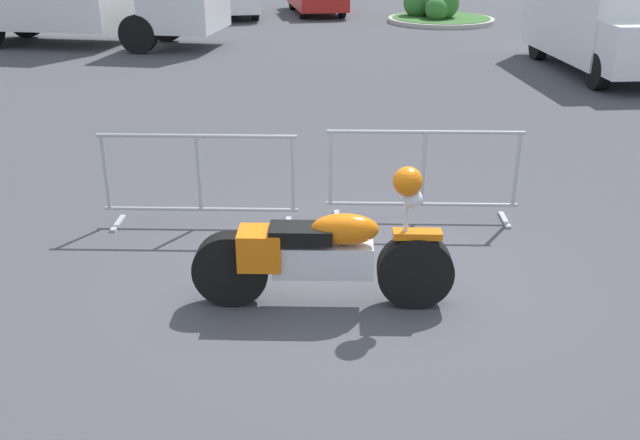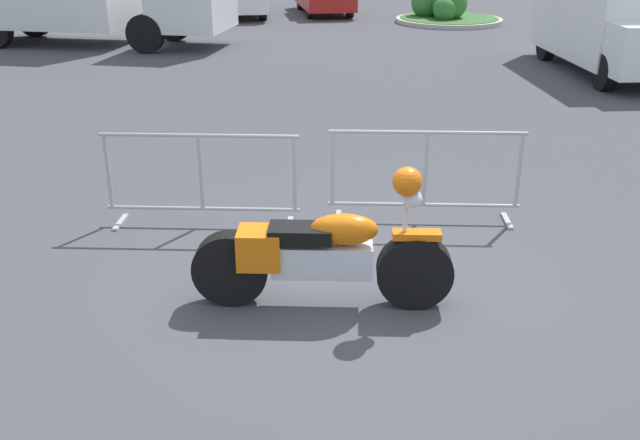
# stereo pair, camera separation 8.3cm
# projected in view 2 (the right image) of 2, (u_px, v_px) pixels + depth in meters

# --- Properties ---
(ground_plane) EXTENTS (120.00, 120.00, 0.00)m
(ground_plane) POSITION_uv_depth(u_px,v_px,m) (352.00, 285.00, 6.75)
(ground_plane) COLOR #424247
(motorcycle) EXTENTS (2.32, 0.42, 1.31)m
(motorcycle) POSITION_uv_depth(u_px,v_px,m) (322.00, 254.00, 6.24)
(motorcycle) COLOR black
(motorcycle) RESTS_ON ground
(crowd_barrier_near) EXTENTS (2.16, 0.61, 1.07)m
(crowd_barrier_near) POSITION_uv_depth(u_px,v_px,m) (201.00, 179.00, 7.85)
(crowd_barrier_near) COLOR #9EA0A5
(crowd_barrier_near) RESTS_ON ground
(crowd_barrier_far) EXTENTS (2.16, 0.61, 1.07)m
(crowd_barrier_far) POSITION_uv_depth(u_px,v_px,m) (425.00, 175.00, 7.96)
(crowd_barrier_far) COLOR #9EA0A5
(crowd_barrier_far) RESTS_ON ground
(delivery_van) EXTENTS (2.07, 5.03, 2.31)m
(delivery_van) POSITION_uv_depth(u_px,v_px,m) (612.00, 14.00, 15.55)
(delivery_van) COLOR white
(delivery_van) RESTS_ON ground
(pedestrian) EXTENTS (0.46, 0.46, 1.69)m
(pedestrian) POSITION_uv_depth(u_px,v_px,m) (574.00, 10.00, 18.88)
(pedestrian) COLOR #262838
(pedestrian) RESTS_ON ground
(planter_island) EXTENTS (3.46, 3.46, 1.19)m
(planter_island) POSITION_uv_depth(u_px,v_px,m) (444.00, 10.00, 23.25)
(planter_island) COLOR #ADA89E
(planter_island) RESTS_ON ground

